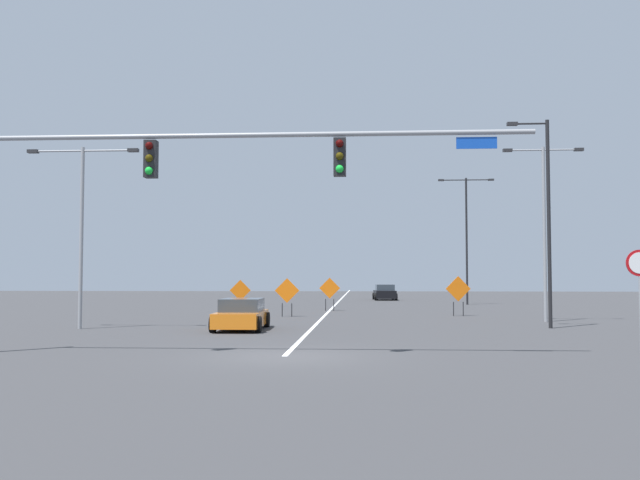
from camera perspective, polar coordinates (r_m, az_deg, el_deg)
ground at (r=19.32m, az=-2.92°, el=-9.47°), size 164.41×164.41×0.00m
road_centre_stripe at (r=64.81m, az=1.66°, el=-4.90°), size 0.16×91.34×0.01m
traffic_signal_assembly at (r=20.08m, az=-12.83°, el=5.32°), size 15.99×0.44×6.74m
stop_sign at (r=21.92m, az=24.65°, el=-3.01°), size 0.76×0.07×2.95m
street_lamp_far_right at (r=31.12m, az=17.96°, el=2.06°), size 1.77×0.24×8.85m
street_lamp_far_left at (r=55.23m, az=11.87°, el=0.79°), size 4.29×0.24×9.82m
street_lamp_near_left at (r=35.40m, az=17.83°, el=1.75°), size 3.84×0.24×8.46m
street_lamp_mid_right at (r=30.88m, az=-18.88°, el=1.73°), size 4.76×0.24×7.61m
construction_sign_median_far at (r=44.18m, az=0.80°, el=-4.08°), size 1.32×0.10×2.09m
construction_sign_median_near at (r=37.92m, az=-2.71°, el=-4.29°), size 1.34×0.06×2.08m
construction_sign_left_shoulder at (r=39.23m, az=11.22°, el=-4.07°), size 1.39×0.22×2.19m
construction_sign_left_lane at (r=40.40m, az=-6.53°, el=-4.26°), size 1.20×0.20×1.98m
car_orange_distant at (r=28.96m, az=-6.43°, el=-6.08°), size 2.09×4.30×1.27m
car_black_passing at (r=64.58m, az=5.30°, el=-4.31°), size 2.22×4.14×1.42m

